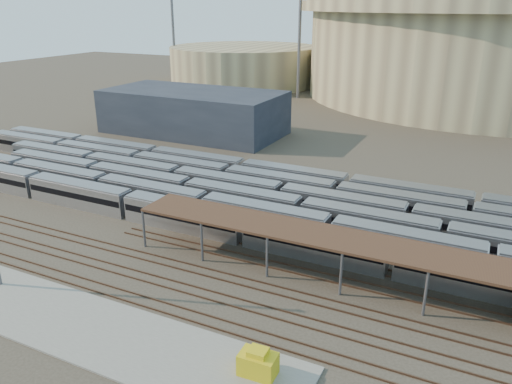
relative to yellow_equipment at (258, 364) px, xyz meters
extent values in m
plane|color=#383026|center=(-15.26, 13.69, -1.17)|extent=(420.00, 420.00, 0.00)
cube|color=gray|center=(-20.26, -1.31, -1.07)|extent=(50.00, 9.00, 0.20)
cube|color=silver|center=(-12.41, 21.69, 0.63)|extent=(112.00, 2.90, 3.60)
cube|color=silver|center=(-21.01, 25.89, 0.63)|extent=(112.00, 2.90, 3.60)
cube|color=silver|center=(-7.85, 30.09, 0.63)|extent=(112.00, 2.90, 3.60)
cube|color=silver|center=(-12.69, 34.29, 0.63)|extent=(112.00, 2.90, 3.60)
cube|color=silver|center=(-24.31, 38.49, 0.63)|extent=(112.00, 2.90, 3.60)
cube|color=silver|center=(-23.53, 42.69, 0.63)|extent=(112.00, 2.90, 3.60)
cylinder|color=#5C5C61|center=(-23.26, 14.99, 1.33)|extent=(0.30, 0.30, 5.00)
cylinder|color=#5C5C61|center=(-23.26, 20.39, 1.33)|extent=(0.30, 0.30, 5.00)
cylinder|color=#5C5C61|center=(-14.69, 14.99, 1.33)|extent=(0.30, 0.30, 5.00)
cylinder|color=#5C5C61|center=(-14.69, 20.39, 1.33)|extent=(0.30, 0.30, 5.00)
cylinder|color=#5C5C61|center=(-6.12, 14.99, 1.33)|extent=(0.30, 0.30, 5.00)
cylinder|color=#5C5C61|center=(-6.12, 20.39, 1.33)|extent=(0.30, 0.30, 5.00)
cylinder|color=#5C5C61|center=(2.45, 14.99, 1.33)|extent=(0.30, 0.30, 5.00)
cylinder|color=#5C5C61|center=(2.45, 20.39, 1.33)|extent=(0.30, 0.30, 5.00)
cylinder|color=#5C5C61|center=(11.02, 14.99, 1.33)|extent=(0.30, 0.30, 5.00)
cylinder|color=#5C5C61|center=(11.02, 20.39, 1.33)|extent=(0.30, 0.30, 5.00)
cube|color=#3D2419|center=(6.74, 17.69, 3.98)|extent=(60.00, 6.00, 0.30)
cube|color=#4C3323|center=(-15.26, 11.94, -1.08)|extent=(170.00, 0.12, 0.18)
cube|color=#4C3323|center=(-15.26, 13.44, -1.08)|extent=(170.00, 0.12, 0.18)
cube|color=#4C3323|center=(-15.26, 7.94, -1.08)|extent=(170.00, 0.12, 0.18)
cube|color=#4C3323|center=(-15.26, 9.44, -1.08)|extent=(170.00, 0.12, 0.18)
cube|color=#4C3323|center=(-15.26, 3.94, -1.08)|extent=(170.00, 0.12, 0.18)
cube|color=#4C3323|center=(-15.26, 5.44, -1.08)|extent=(170.00, 0.12, 0.18)
cylinder|color=tan|center=(9.74, 153.69, 12.83)|extent=(116.00, 116.00, 28.00)
cylinder|color=tan|center=(9.74, 153.69, 28.33)|extent=(124.00, 124.00, 3.00)
cylinder|color=tan|center=(-75.26, 143.69, 5.83)|extent=(56.00, 56.00, 14.00)
cube|color=#1E232D|center=(-50.26, 68.69, 3.83)|extent=(42.00, 20.00, 10.00)
cylinder|color=#5C5C61|center=(-45.26, 123.69, 16.83)|extent=(1.00, 1.00, 36.00)
cylinder|color=#5C5C61|center=(-100.26, 133.69, 16.83)|extent=(1.00, 1.00, 36.00)
cylinder|color=#5C5C61|center=(-25.26, 173.69, 16.83)|extent=(1.00, 1.00, 36.00)
cube|color=gold|center=(0.00, 0.00, 0.00)|extent=(3.19, 2.06, 1.95)
camera|label=1|loc=(14.55, -30.18, 27.94)|focal=35.00mm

